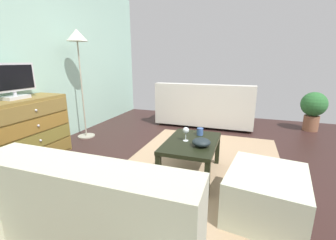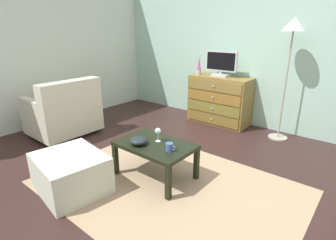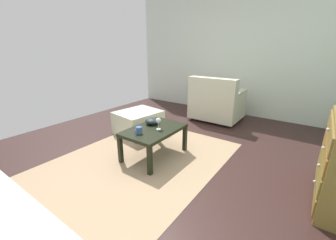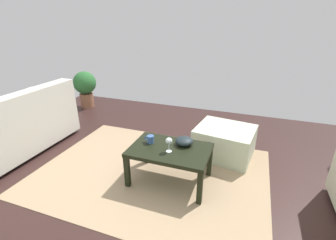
{
  "view_description": "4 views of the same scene",
  "coord_description": "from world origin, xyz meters",
  "px_view_note": "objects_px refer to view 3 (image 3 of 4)",
  "views": [
    {
      "loc": [
        -2.37,
        -0.64,
        1.27
      ],
      "look_at": [
        -0.25,
        0.09,
        0.68
      ],
      "focal_mm": 24.15,
      "sensor_mm": 36.0,
      "label": 1
    },
    {
      "loc": [
        1.72,
        -2.06,
        1.59
      ],
      "look_at": [
        0.09,
        -0.07,
        0.69
      ],
      "focal_mm": 28.09,
      "sensor_mm": 36.0,
      "label": 2
    },
    {
      "loc": [
        1.97,
        1.55,
        1.42
      ],
      "look_at": [
        -0.17,
        0.02,
        0.52
      ],
      "focal_mm": 22.74,
      "sensor_mm": 36.0,
      "label": 3
    },
    {
      "loc": [
        -0.78,
        1.95,
        1.66
      ],
      "look_at": [
        -0.03,
        -0.12,
        0.72
      ],
      "focal_mm": 25.6,
      "sensor_mm": 36.0,
      "label": 4
    }
  ],
  "objects_px": {
    "coffee_table": "(154,132)",
    "wine_glass": "(158,121)",
    "armchair": "(216,103)",
    "bowl_decorative": "(152,121)",
    "mug": "(139,130)",
    "ottoman": "(138,122)"
  },
  "relations": [
    {
      "from": "mug",
      "to": "ottoman",
      "type": "height_order",
      "value": "mug"
    },
    {
      "from": "coffee_table",
      "to": "wine_glass",
      "type": "distance_m",
      "value": 0.18
    },
    {
      "from": "ottoman",
      "to": "bowl_decorative",
      "type": "bearing_deg",
      "value": 59.3
    },
    {
      "from": "armchair",
      "to": "wine_glass",
      "type": "bearing_deg",
      "value": 0.66
    },
    {
      "from": "wine_glass",
      "to": "mug",
      "type": "bearing_deg",
      "value": -23.25
    },
    {
      "from": "mug",
      "to": "armchair",
      "type": "relative_size",
      "value": 0.12
    },
    {
      "from": "coffee_table",
      "to": "armchair",
      "type": "height_order",
      "value": "armchair"
    },
    {
      "from": "ottoman",
      "to": "wine_glass",
      "type": "bearing_deg",
      "value": 59.79
    },
    {
      "from": "coffee_table",
      "to": "bowl_decorative",
      "type": "xyz_separation_m",
      "value": [
        -0.12,
        -0.13,
        0.1
      ]
    },
    {
      "from": "mug",
      "to": "bowl_decorative",
      "type": "relative_size",
      "value": 0.59
    },
    {
      "from": "bowl_decorative",
      "to": "ottoman",
      "type": "distance_m",
      "value": 0.76
    },
    {
      "from": "wine_glass",
      "to": "ottoman",
      "type": "relative_size",
      "value": 0.22
    },
    {
      "from": "coffee_table",
      "to": "ottoman",
      "type": "relative_size",
      "value": 1.19
    },
    {
      "from": "bowl_decorative",
      "to": "armchair",
      "type": "xyz_separation_m",
      "value": [
        -1.81,
        0.17,
        -0.09
      ]
    },
    {
      "from": "coffee_table",
      "to": "armchair",
      "type": "xyz_separation_m",
      "value": [
        -1.93,
        0.04,
        0.01
      ]
    },
    {
      "from": "bowl_decorative",
      "to": "ottoman",
      "type": "bearing_deg",
      "value": -120.7
    },
    {
      "from": "bowl_decorative",
      "to": "armchair",
      "type": "distance_m",
      "value": 1.82
    },
    {
      "from": "armchair",
      "to": "mug",
      "type": "bearing_deg",
      "value": -2.31
    },
    {
      "from": "armchair",
      "to": "bowl_decorative",
      "type": "bearing_deg",
      "value": -5.44
    },
    {
      "from": "bowl_decorative",
      "to": "armchair",
      "type": "height_order",
      "value": "armchair"
    },
    {
      "from": "mug",
      "to": "coffee_table",
      "type": "bearing_deg",
      "value": 169.54
    },
    {
      "from": "mug",
      "to": "armchair",
      "type": "xyz_separation_m",
      "value": [
        -2.17,
        0.09,
        -0.09
      ]
    }
  ]
}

